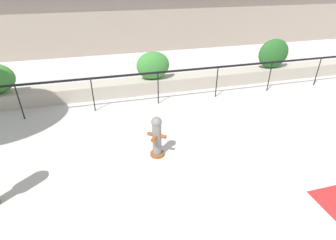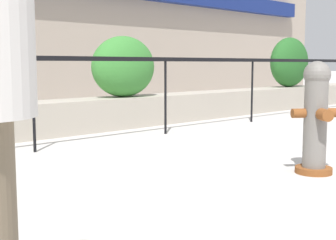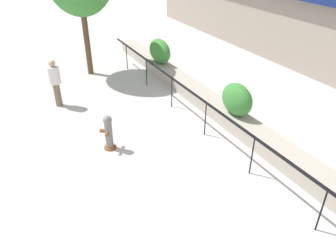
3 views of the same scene
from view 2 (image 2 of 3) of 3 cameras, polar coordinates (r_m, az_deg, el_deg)
planter_wall_low at (r=7.88m, az=-5.76°, el=0.98°), size 18.00×0.70×0.50m
fence_railing_segment at (r=7.00m, az=-0.32°, el=6.57°), size 15.00×0.05×1.15m
hedge_bush_1 at (r=7.88m, az=-5.42°, el=6.49°), size 1.21×0.70×1.01m
hedge_bush_2 at (r=11.65m, az=14.59°, el=6.82°), size 1.30×0.65×1.18m
fire_hydrant at (r=4.68m, az=17.57°, el=0.39°), size 0.49×0.49×1.08m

